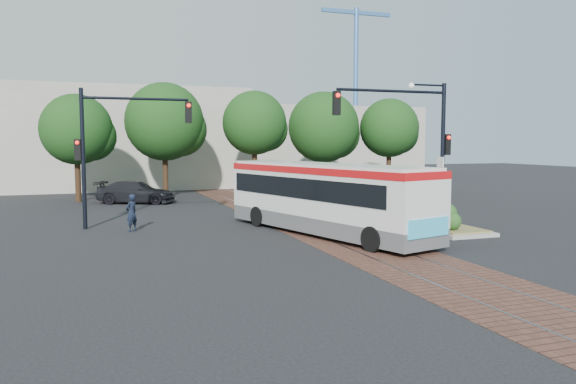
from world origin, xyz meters
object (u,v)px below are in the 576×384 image
city_bus (324,195)px  signal_pole_left (111,139)px  traffic_island (437,221)px  signal_pole_main (418,132)px  parked_car (136,192)px  officer (132,213)px

city_bus → signal_pole_left: (-8.03, 4.63, 2.27)m
city_bus → traffic_island: bearing=-19.2°
signal_pole_main → parked_car: bearing=125.8°
traffic_island → signal_pole_main: bearing=174.6°
traffic_island → parked_car: 18.63m
signal_pole_main → signal_pole_left: (-12.23, 4.80, -0.29)m
parked_car → traffic_island: bearing=-119.0°
traffic_island → officer: bearing=164.2°
traffic_island → signal_pole_left: bearing=159.6°
city_bus → traffic_island: city_bus is taller
signal_pole_left → parked_car: signal_pole_left is taller
city_bus → signal_pole_left: size_ratio=1.81×
officer → traffic_island: bearing=121.8°
city_bus → signal_pole_main: 4.93m
city_bus → parked_car: city_bus is taller
signal_pole_left → signal_pole_main: bearing=-21.4°
city_bus → signal_pole_main: signal_pole_main is taller
officer → parked_car: officer is taller
traffic_island → parked_car: (-11.48, 14.66, 0.35)m
signal_pole_left → officer: size_ratio=3.83×
parked_car → officer: bearing=-162.2°
city_bus → traffic_island: 5.32m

